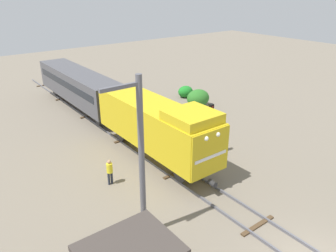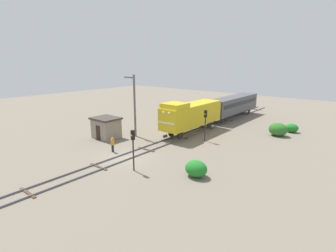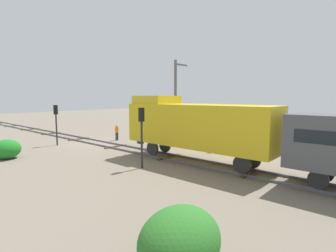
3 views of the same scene
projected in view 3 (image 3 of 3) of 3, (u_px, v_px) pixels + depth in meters
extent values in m
plane|color=#756B5B|center=(96.00, 143.00, 26.71)|extent=(118.54, 118.54, 0.00)
cube|color=#595960|center=(102.00, 141.00, 27.24)|extent=(0.10, 79.03, 0.16)
cube|color=#595960|center=(89.00, 143.00, 26.16)|extent=(0.10, 79.03, 0.16)
cube|color=#4C3823|center=(13.00, 126.00, 41.77)|extent=(2.40, 0.24, 0.09)
cube|color=#4C3823|center=(30.00, 129.00, 37.47)|extent=(2.40, 0.24, 0.09)
cube|color=#4C3823|center=(51.00, 134.00, 33.16)|extent=(2.40, 0.24, 0.09)
cube|color=#4C3823|center=(79.00, 139.00, 28.86)|extent=(2.40, 0.24, 0.09)
cube|color=#4C3823|center=(116.00, 146.00, 24.55)|extent=(2.40, 0.24, 0.09)
cube|color=#4C3823|center=(169.00, 157.00, 20.25)|extent=(2.40, 0.24, 0.09)
cube|color=#4C3823|center=(250.00, 173.00, 15.94)|extent=(2.40, 0.24, 0.09)
cube|color=gold|center=(198.00, 125.00, 18.20)|extent=(2.90, 11.00, 2.90)
cube|color=gold|center=(157.00, 100.00, 20.55)|extent=(2.75, 2.80, 0.60)
cube|color=gold|center=(143.00, 121.00, 21.83)|extent=(2.84, 0.10, 2.84)
cube|color=white|center=(142.00, 123.00, 21.88)|extent=(2.46, 0.06, 0.20)
sphere|color=white|center=(146.00, 107.00, 22.07)|extent=(0.28, 0.28, 0.28)
sphere|color=white|center=(138.00, 107.00, 21.40)|extent=(0.28, 0.28, 0.28)
cylinder|color=#262628|center=(140.00, 142.00, 22.23)|extent=(0.36, 0.50, 0.36)
cylinder|color=#262628|center=(165.00, 146.00, 21.38)|extent=(0.18, 1.10, 1.10)
cylinder|color=#262628|center=(153.00, 148.00, 20.30)|extent=(0.18, 1.10, 1.10)
cylinder|color=#262628|center=(252.00, 160.00, 16.54)|extent=(0.18, 1.10, 1.10)
cylinder|color=#262628|center=(242.00, 164.00, 15.46)|extent=(0.18, 1.10, 1.10)
cylinder|color=#262628|center=(324.00, 173.00, 13.93)|extent=(0.16, 0.96, 0.96)
cylinder|color=#262628|center=(318.00, 180.00, 12.86)|extent=(0.16, 0.96, 0.96)
cylinder|color=#262628|center=(56.00, 125.00, 25.19)|extent=(0.14, 0.14, 3.90)
cube|color=black|center=(56.00, 110.00, 25.03)|extent=(0.32, 0.24, 0.90)
sphere|color=#390606|center=(55.00, 107.00, 25.09)|extent=(0.16, 0.16, 0.16)
sphere|color=yellow|center=(55.00, 110.00, 25.12)|extent=(0.16, 0.16, 0.16)
sphere|color=black|center=(55.00, 113.00, 25.15)|extent=(0.16, 0.16, 0.16)
cylinder|color=#262628|center=(142.00, 138.00, 17.07)|extent=(0.14, 0.14, 3.99)
cube|color=black|center=(141.00, 115.00, 16.90)|extent=(0.32, 0.24, 0.90)
sphere|color=#390606|center=(140.00, 110.00, 16.96)|extent=(0.16, 0.16, 0.16)
sphere|color=yellow|center=(140.00, 115.00, 16.99)|extent=(0.16, 0.16, 0.16)
sphere|color=black|center=(140.00, 119.00, 17.03)|extent=(0.16, 0.16, 0.16)
cylinder|color=#262B38|center=(118.00, 136.00, 28.27)|extent=(0.15, 0.15, 0.85)
cylinder|color=#262B38|center=(116.00, 137.00, 28.12)|extent=(0.15, 0.15, 0.85)
cylinder|color=orange|center=(117.00, 130.00, 28.11)|extent=(0.38, 0.38, 0.62)
sphere|color=tan|center=(117.00, 126.00, 28.07)|extent=(0.23, 0.23, 0.23)
cylinder|color=#262B38|center=(216.00, 147.00, 22.38)|extent=(0.15, 0.15, 0.85)
cylinder|color=#262B38|center=(214.00, 147.00, 22.23)|extent=(0.15, 0.15, 0.85)
cylinder|color=yellow|center=(215.00, 138.00, 22.22)|extent=(0.38, 0.38, 0.62)
sphere|color=tan|center=(215.00, 133.00, 22.18)|extent=(0.23, 0.23, 0.23)
cylinder|color=#595960|center=(175.00, 102.00, 25.79)|extent=(0.28, 0.28, 8.24)
cube|color=#595960|center=(181.00, 65.00, 26.05)|extent=(1.80, 0.16, 0.16)
cube|color=gray|center=(170.00, 127.00, 29.88)|extent=(3.20, 2.60, 2.50)
cube|color=#3F3833|center=(170.00, 115.00, 29.73)|extent=(3.50, 2.90, 0.24)
cube|color=#2D2319|center=(161.00, 129.00, 30.78)|extent=(0.80, 0.06, 1.90)
ellipsoid|color=#1F7B26|center=(6.00, 149.00, 19.75)|extent=(2.05, 1.68, 1.49)
ellipsoid|color=#2C6F26|center=(180.00, 241.00, 6.91)|extent=(2.47, 2.02, 1.80)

